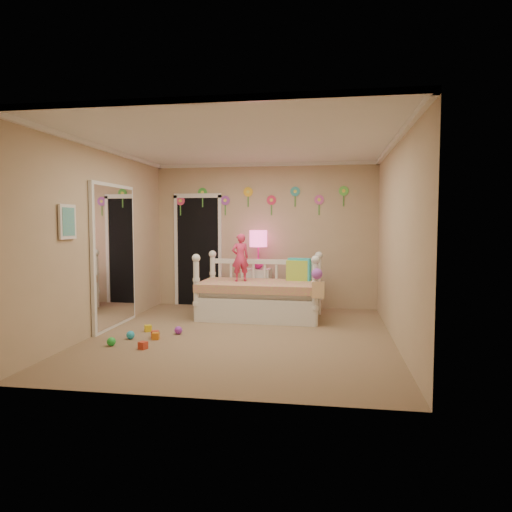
% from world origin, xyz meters
% --- Properties ---
extents(floor, '(4.00, 4.50, 0.01)m').
position_xyz_m(floor, '(0.00, 0.00, 0.00)').
color(floor, '#7F684C').
rests_on(floor, ground).
extents(ceiling, '(4.00, 4.50, 0.01)m').
position_xyz_m(ceiling, '(0.00, 0.00, 2.60)').
color(ceiling, white).
rests_on(ceiling, floor).
extents(back_wall, '(4.00, 0.01, 2.60)m').
position_xyz_m(back_wall, '(0.00, 2.25, 1.30)').
color(back_wall, tan).
rests_on(back_wall, floor).
extents(left_wall, '(0.01, 4.50, 2.60)m').
position_xyz_m(left_wall, '(-2.00, 0.00, 1.30)').
color(left_wall, tan).
rests_on(left_wall, floor).
extents(right_wall, '(0.01, 4.50, 2.60)m').
position_xyz_m(right_wall, '(2.00, 0.00, 1.30)').
color(right_wall, tan).
rests_on(right_wall, floor).
extents(crown_molding, '(4.00, 4.50, 0.06)m').
position_xyz_m(crown_molding, '(0.00, 0.00, 2.57)').
color(crown_molding, white).
rests_on(crown_molding, ceiling).
extents(daybed, '(1.97, 1.10, 1.05)m').
position_xyz_m(daybed, '(0.06, 1.25, 0.53)').
color(daybed, white).
rests_on(daybed, floor).
extents(pillow_turquoise, '(0.39, 0.20, 0.37)m').
position_xyz_m(pillow_turquoise, '(0.68, 1.52, 0.77)').
color(pillow_turquoise, '#26AFC1').
rests_on(pillow_turquoise, daybed).
extents(pillow_lime, '(0.36, 0.15, 0.33)m').
position_xyz_m(pillow_lime, '(0.64, 1.50, 0.75)').
color(pillow_lime, '#AAD03F').
rests_on(pillow_lime, daybed).
extents(child, '(0.33, 0.28, 0.77)m').
position_xyz_m(child, '(-0.26, 1.26, 0.97)').
color(child, '#EA3565').
rests_on(child, daybed).
extents(nightstand, '(0.46, 0.37, 0.72)m').
position_xyz_m(nightstand, '(-0.08, 1.97, 0.36)').
color(nightstand, white).
rests_on(nightstand, floor).
extents(table_lamp, '(0.31, 0.31, 0.68)m').
position_xyz_m(table_lamp, '(-0.08, 1.97, 1.17)').
color(table_lamp, '#F92195').
rests_on(table_lamp, nightstand).
extents(closet_doorway, '(0.90, 0.04, 2.07)m').
position_xyz_m(closet_doorway, '(-1.25, 2.23, 1.03)').
color(closet_doorway, black).
rests_on(closet_doorway, back_wall).
extents(flower_decals, '(3.40, 0.02, 0.50)m').
position_xyz_m(flower_decals, '(-0.09, 2.24, 1.94)').
color(flower_decals, '#B2668C').
rests_on(flower_decals, back_wall).
extents(mirror_closet, '(0.07, 1.30, 2.10)m').
position_xyz_m(mirror_closet, '(-1.96, 0.30, 1.05)').
color(mirror_closet, white).
rests_on(mirror_closet, left_wall).
extents(wall_picture, '(0.05, 0.34, 0.42)m').
position_xyz_m(wall_picture, '(-1.97, -0.90, 1.55)').
color(wall_picture, white).
rests_on(wall_picture, left_wall).
extents(hanging_bag, '(0.20, 0.16, 0.36)m').
position_xyz_m(hanging_bag, '(0.98, 0.68, 0.64)').
color(hanging_bag, beige).
rests_on(hanging_bag, daybed).
extents(toy_scatter, '(1.10, 1.46, 0.11)m').
position_xyz_m(toy_scatter, '(-1.18, -0.27, 0.06)').
color(toy_scatter, '#996666').
rests_on(toy_scatter, floor).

